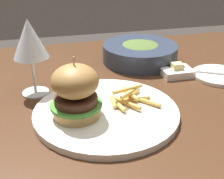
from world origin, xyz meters
name	(u,v)px	position (x,y,z in m)	size (l,w,h in m)	color
dining_table	(133,125)	(0.00, 0.00, 0.64)	(1.17, 0.85, 0.74)	#472B19
main_plate	(106,112)	(-0.09, -0.09, 0.75)	(0.31, 0.31, 0.01)	white
burger_sandwich	(75,91)	(-0.15, -0.10, 0.81)	(0.11, 0.11, 0.13)	tan
fries_pile	(130,97)	(-0.03, -0.07, 0.77)	(0.10, 0.10, 0.04)	gold
wine_glass	(29,40)	(-0.23, 0.05, 0.87)	(0.08, 0.08, 0.18)	silver
bread_plate	(218,75)	(0.25, 0.03, 0.74)	(0.14, 0.14, 0.01)	white
table_knife	(199,71)	(0.20, 0.06, 0.75)	(0.22, 0.13, 0.01)	silver
butter_dish	(177,72)	(0.14, 0.07, 0.75)	(0.08, 0.06, 0.04)	white
soup_bowl	(140,52)	(0.08, 0.19, 0.77)	(0.22, 0.22, 0.06)	#2D384C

